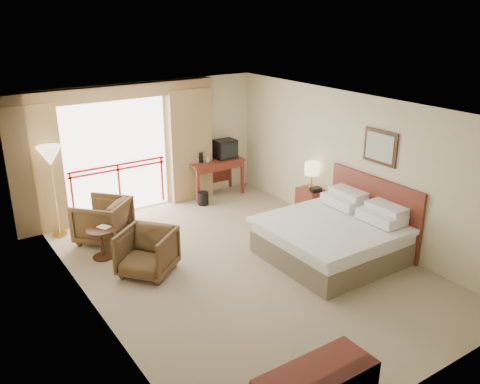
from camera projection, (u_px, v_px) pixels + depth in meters
floor at (243, 266)px, 8.61m from camera, size 7.00×7.00×0.00m
ceiling at (243, 108)px, 7.68m from camera, size 7.00×7.00×0.00m
wall_back at (151, 145)px, 10.87m from camera, size 5.00×0.00×5.00m
wall_front at (427, 285)px, 5.42m from camera, size 5.00×0.00×5.00m
wall_left at (90, 227)px, 6.84m from camera, size 0.00×7.00×7.00m
wall_right at (354, 166)px, 9.45m from camera, size 0.00×7.00×7.00m
balcony_door at (116, 158)px, 10.49m from camera, size 2.40×0.00×2.40m
balcony_railing at (118, 176)px, 10.61m from camera, size 2.09×0.03×1.02m
curtain_left at (35, 171)px, 9.51m from camera, size 1.00×0.26×2.50m
curtain_right at (190, 145)px, 11.23m from camera, size 1.00×0.26×2.50m
valance at (113, 93)px, 9.95m from camera, size 4.40×0.22×0.28m
hvac_vent at (203, 93)px, 11.18m from camera, size 0.50×0.04×0.50m
bed at (334, 238)px, 8.80m from camera, size 2.13×2.06×0.97m
headboard at (373, 211)px, 9.21m from camera, size 0.06×2.10×1.30m
framed_art at (380, 147)px, 8.80m from camera, size 0.04×0.72×0.60m
nightstand at (312, 204)px, 10.40m from camera, size 0.48×0.57×0.66m
table_lamp at (312, 169)px, 10.18m from camera, size 0.30×0.30×0.53m
phone at (316, 190)px, 10.13m from camera, size 0.23×0.19×0.09m
desk at (213, 167)px, 11.68m from camera, size 1.30×0.63×0.85m
tv at (225, 149)px, 11.65m from camera, size 0.48×0.38×0.43m
coffee_maker at (201, 157)px, 11.35m from camera, size 0.14×0.14×0.24m
cup at (208, 160)px, 11.41m from camera, size 0.08×0.08×0.10m
wastebasket at (203, 198)px, 11.23m from camera, size 0.27×0.27×0.29m
armchair_far at (105, 240)px, 9.56m from camera, size 1.25×1.25×0.82m
armchair_near at (149, 273)px, 8.40m from camera, size 1.17×1.16×0.77m
side_table at (102, 238)px, 8.78m from camera, size 0.50×0.50×0.54m
book at (101, 229)px, 8.72m from camera, size 0.24×0.26×0.02m
floor_lamp at (50, 160)px, 9.25m from camera, size 0.45×0.45×1.76m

